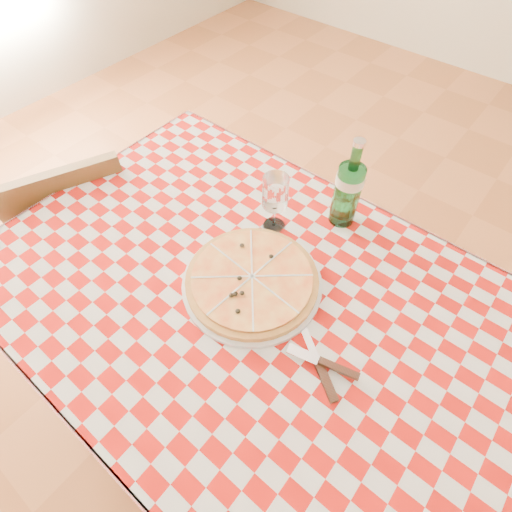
{
  "coord_description": "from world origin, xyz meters",
  "views": [
    {
      "loc": [
        0.34,
        -0.39,
        1.56
      ],
      "look_at": [
        -0.02,
        0.06,
        0.82
      ],
      "focal_mm": 28.0,
      "sensor_mm": 36.0,
      "label": 1
    }
  ],
  "objects_px": {
    "dining_table": "(247,312)",
    "wine_glass": "(275,204)",
    "pizza_plate": "(252,279)",
    "water_bottle": "(349,184)",
    "chair_far": "(86,232)"
  },
  "relations": [
    {
      "from": "dining_table",
      "to": "wine_glass",
      "type": "height_order",
      "value": "wine_glass"
    },
    {
      "from": "pizza_plate",
      "to": "water_bottle",
      "type": "bearing_deg",
      "value": 80.88
    },
    {
      "from": "chair_far",
      "to": "pizza_plate",
      "type": "relative_size",
      "value": 2.41
    },
    {
      "from": "dining_table",
      "to": "chair_far",
      "type": "bearing_deg",
      "value": -177.42
    },
    {
      "from": "water_bottle",
      "to": "wine_glass",
      "type": "distance_m",
      "value": 0.19
    },
    {
      "from": "pizza_plate",
      "to": "wine_glass",
      "type": "distance_m",
      "value": 0.21
    },
    {
      "from": "pizza_plate",
      "to": "wine_glass",
      "type": "height_order",
      "value": "wine_glass"
    },
    {
      "from": "chair_far",
      "to": "water_bottle",
      "type": "relative_size",
      "value": 3.17
    },
    {
      "from": "pizza_plate",
      "to": "wine_glass",
      "type": "xyz_separation_m",
      "value": [
        -0.08,
        0.18,
        0.06
      ]
    },
    {
      "from": "pizza_plate",
      "to": "dining_table",
      "type": "bearing_deg",
      "value": -85.75
    },
    {
      "from": "dining_table",
      "to": "chair_far",
      "type": "xyz_separation_m",
      "value": [
        -0.74,
        -0.03,
        -0.19
      ]
    },
    {
      "from": "chair_far",
      "to": "wine_glass",
      "type": "height_order",
      "value": "wine_glass"
    },
    {
      "from": "water_bottle",
      "to": "dining_table",
      "type": "bearing_deg",
      "value": -98.26
    },
    {
      "from": "pizza_plate",
      "to": "wine_glass",
      "type": "bearing_deg",
      "value": 112.43
    },
    {
      "from": "dining_table",
      "to": "water_bottle",
      "type": "distance_m",
      "value": 0.41
    }
  ]
}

